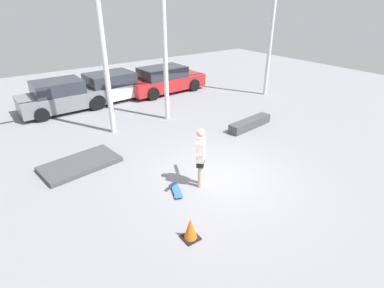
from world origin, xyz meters
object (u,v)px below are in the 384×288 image
object	(u,v)px
grind_box	(250,123)
skateboard	(176,190)
parked_car_white	(113,87)
traffic_cone	(190,229)
skateboarder	(201,155)
parked_car_grey	(62,97)
manual_pad	(80,164)
parked_car_red	(165,80)

from	to	relation	value
grind_box	skateboard	bearing A→B (deg)	-157.46
parked_car_white	traffic_cone	size ratio (longest dim) A/B	7.59
skateboard	grind_box	bearing A→B (deg)	-47.37
skateboarder	parked_car_white	distance (m)	9.22
parked_car_grey	parked_car_white	xyz separation A→B (m)	(2.64, 0.21, -0.00)
skateboarder	skateboard	xyz separation A→B (m)	(-0.76, 0.11, -0.93)
skateboarder	parked_car_white	world-z (taller)	skateboarder
parked_car_white	manual_pad	bearing A→B (deg)	-125.16
skateboarder	parked_car_grey	xyz separation A→B (m)	(-1.49, 8.93, -0.29)
grind_box	parked_car_red	size ratio (longest dim) A/B	0.49
grind_box	manual_pad	size ratio (longest dim) A/B	0.94
skateboarder	skateboard	world-z (taller)	skateboarder
manual_pad	skateboarder	bearing A→B (deg)	-51.36
skateboarder	parked_car_red	size ratio (longest dim) A/B	0.39
parked_car_white	skateboard	bearing A→B (deg)	-105.67
grind_box	traffic_cone	size ratio (longest dim) A/B	3.91
skateboarder	traffic_cone	distance (m)	2.29
traffic_cone	parked_car_red	bearing A→B (deg)	61.69
grind_box	parked_car_white	xyz separation A→B (m)	(-3.14, 6.95, 0.52)
skateboarder	manual_pad	world-z (taller)	skateboarder
parked_car_red	parked_car_grey	bearing A→B (deg)	176.03
skateboarder	manual_pad	xyz separation A→B (m)	(-2.52, 3.15, -0.92)
grind_box	parked_car_red	xyz separation A→B (m)	(-0.17, 6.60, 0.51)
manual_pad	parked_car_grey	distance (m)	5.91
grind_box	parked_car_white	distance (m)	7.64
grind_box	traffic_cone	xyz separation A→B (m)	(-5.76, -3.79, 0.09)
skateboarder	parked_car_red	world-z (taller)	skateboarder
skateboarder	manual_pad	distance (m)	4.13
parked_car_grey	skateboarder	bearing A→B (deg)	-81.95
manual_pad	parked_car_white	world-z (taller)	parked_car_white
skateboarder	manual_pad	size ratio (longest dim) A/B	0.75
grind_box	parked_car_white	size ratio (longest dim) A/B	0.52
parked_car_red	traffic_cone	xyz separation A→B (m)	(-5.60, -10.39, -0.42)
manual_pad	traffic_cone	size ratio (longest dim) A/B	4.17
grind_box	manual_pad	xyz separation A→B (m)	(-6.80, 0.95, -0.11)
parked_car_grey	parked_car_red	xyz separation A→B (m)	(5.61, -0.13, -0.00)
grind_box	traffic_cone	bearing A→B (deg)	-146.68
parked_car_red	skateboarder	bearing A→B (deg)	-117.67
parked_car_red	traffic_cone	bearing A→B (deg)	-120.92
traffic_cone	skateboarder	bearing A→B (deg)	47.02
grind_box	parked_car_grey	world-z (taller)	parked_car_grey
grind_box	manual_pad	bearing A→B (deg)	172.05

